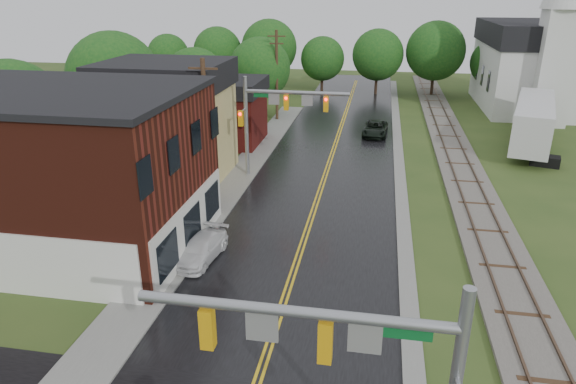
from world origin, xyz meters
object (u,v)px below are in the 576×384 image
(utility_pole_c, at_px, (277,74))
(semi_trailer, at_px, (533,121))
(church, at_px, (536,57))
(traffic_signal_near, at_px, (358,365))
(traffic_signal_far, at_px, (276,110))
(tree_left_b, at_px, (116,81))
(pickup_white, at_px, (201,249))
(brick_building, at_px, (57,170))
(tree_left_c, at_px, (196,81))
(tree_left_a, at_px, (14,115))
(suv_dark, at_px, (375,129))
(utility_pole_b, at_px, (207,129))
(tree_left_e, at_px, (261,70))

(utility_pole_c, xyz_separation_m, semi_trailer, (23.26, -6.02, -2.33))
(church, relative_size, traffic_signal_near, 2.72)
(traffic_signal_far, relative_size, utility_pole_c, 0.82)
(church, relative_size, utility_pole_c, 2.22)
(traffic_signal_far, distance_m, utility_pole_c, 17.33)
(traffic_signal_far, bearing_deg, tree_left_b, 161.19)
(traffic_signal_near, relative_size, utility_pole_c, 0.82)
(traffic_signal_near, xyz_separation_m, tree_left_b, (-21.32, 29.90, 0.75))
(church, bearing_deg, pickup_white, -122.24)
(brick_building, height_order, tree_left_c, brick_building)
(traffic_signal_far, height_order, tree_left_a, tree_left_a)
(pickup_white, distance_m, semi_trailer, 31.78)
(tree_left_a, relative_size, suv_dark, 1.86)
(tree_left_b, xyz_separation_m, pickup_white, (13.05, -17.48, -5.13))
(utility_pole_c, xyz_separation_m, tree_left_c, (-7.05, -4.10, -0.21))
(church, bearing_deg, traffic_signal_near, -107.72)
(traffic_signal_far, xyz_separation_m, semi_trailer, (19.93, 10.98, -2.59))
(church, distance_m, traffic_signal_near, 54.32)
(church, height_order, traffic_signal_far, church)
(brick_building, distance_m, traffic_signal_far, 15.03)
(brick_building, relative_size, traffic_signal_near, 1.95)
(brick_building, height_order, suv_dark, brick_building)
(brick_building, distance_m, tree_left_c, 24.94)
(traffic_signal_near, relative_size, utility_pole_b, 0.82)
(utility_pole_c, bearing_deg, utility_pole_b, -90.00)
(utility_pole_b, relative_size, tree_left_c, 1.18)
(tree_left_b, height_order, pickup_white, tree_left_b)
(tree_left_c, bearing_deg, semi_trailer, -3.62)
(tree_left_a, bearing_deg, traffic_signal_far, 17.30)
(brick_building, height_order, tree_left_a, tree_left_a)
(church, relative_size, semi_trailer, 1.51)
(brick_building, bearing_deg, traffic_signal_far, 53.08)
(tree_left_a, xyz_separation_m, tree_left_c, (6.00, 18.00, -0.60))
(traffic_signal_far, xyz_separation_m, tree_left_b, (-14.38, 4.90, 0.74))
(traffic_signal_far, bearing_deg, pickup_white, -96.04)
(church, bearing_deg, tree_left_a, -141.37)
(tree_left_e, distance_m, semi_trailer, 26.62)
(traffic_signal_near, height_order, semi_trailer, traffic_signal_near)
(utility_pole_c, bearing_deg, traffic_signal_near, -76.26)
(utility_pole_b, xyz_separation_m, semi_trailer, (23.26, 15.98, -2.33))
(traffic_signal_near, relative_size, suv_dark, 1.57)
(church, distance_m, tree_left_b, 43.70)
(suv_dark, distance_m, semi_trailer, 13.32)
(utility_pole_c, bearing_deg, traffic_signal_far, -78.91)
(utility_pole_b, bearing_deg, traffic_signal_near, -62.81)
(tree_left_e, relative_size, pickup_white, 2.02)
(brick_building, distance_m, tree_left_e, 31.12)
(suv_dark, height_order, pickup_white, suv_dark)
(suv_dark, height_order, semi_trailer, semi_trailer)
(church, bearing_deg, utility_pole_c, -160.03)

